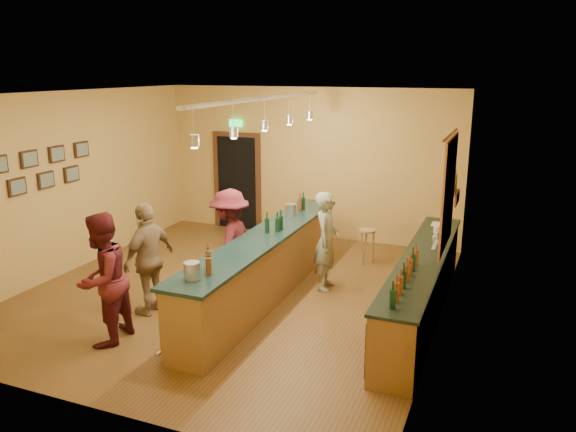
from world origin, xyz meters
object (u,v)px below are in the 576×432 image
at_px(customer_c, 230,244).
at_px(bar_stool, 367,237).
at_px(back_counter, 422,286).
at_px(customer_a, 102,279).
at_px(tasting_bar, 266,261).
at_px(bartender, 326,241).
at_px(customer_b, 149,259).

xyz_separation_m(customer_c, bar_stool, (1.64, 2.35, -0.37)).
relative_size(back_counter, customer_a, 2.55).
height_order(back_counter, tasting_bar, tasting_bar).
xyz_separation_m(bartender, bar_stool, (0.33, 1.47, -0.31)).
distance_m(back_counter, bartender, 1.77).
distance_m(customer_b, bar_stool, 4.18).
height_order(back_counter, customer_b, customer_b).
bearing_deg(back_counter, tasting_bar, -175.72).
xyz_separation_m(customer_b, bar_stool, (2.46, 3.36, -0.34)).
bearing_deg(bar_stool, customer_c, -124.92).
distance_m(tasting_bar, customer_a, 2.60).
bearing_deg(bar_stool, bartender, -102.49).
xyz_separation_m(back_counter, customer_b, (-3.79, -1.34, 0.36)).
xyz_separation_m(bartender, customer_a, (-2.13, -2.93, 0.07)).
bearing_deg(customer_a, back_counter, 118.22).
distance_m(customer_a, bar_stool, 5.05).
bearing_deg(bartender, customer_b, 128.39).
xyz_separation_m(tasting_bar, customer_c, (-0.55, -0.15, 0.27)).
xyz_separation_m(back_counter, bar_stool, (-1.33, 2.02, 0.02)).
height_order(customer_a, bar_stool, customer_a).
xyz_separation_m(bartender, customer_c, (-1.32, -0.88, 0.06)).
bearing_deg(customer_c, customer_a, -26.70).
relative_size(back_counter, customer_c, 2.59).
distance_m(customer_a, customer_b, 1.04).
relative_size(tasting_bar, customer_b, 3.01).
xyz_separation_m(tasting_bar, bartender, (0.77, 0.73, 0.21)).
height_order(customer_a, customer_c, customer_a).
height_order(customer_c, bar_stool, customer_c).
height_order(back_counter, bar_stool, back_counter).
distance_m(bartender, customer_a, 3.62).
relative_size(customer_a, bar_stool, 2.74).
distance_m(tasting_bar, customer_c, 0.63).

